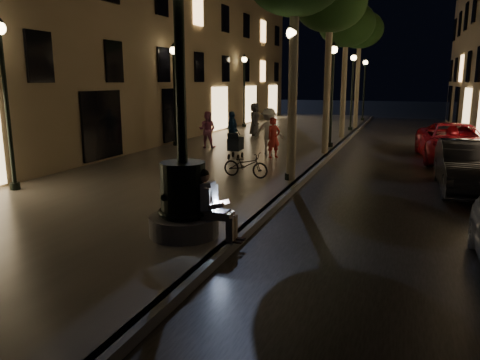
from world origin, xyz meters
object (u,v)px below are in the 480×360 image
at_px(lamp_curb_b, 332,81).
at_px(pedestrian_white, 269,131).
at_px(pedestrian_pink, 207,130).
at_px(pedestrian_blue, 232,130).
at_px(lamp_left_c, 244,81).
at_px(tree_far, 360,30).
at_px(pedestrian_red, 274,138).
at_px(seated_man_laptop, 212,203).
at_px(tree_second, 330,4).
at_px(car_second, 469,167).
at_px(lamp_curb_c, 353,81).
at_px(bicycle, 246,165).
at_px(lamp_curb_d, 365,81).
at_px(lamp_curb_a, 291,82).
at_px(stroller, 235,144).
at_px(car_third, 454,142).
at_px(pedestrian_dark, 255,119).
at_px(lamp_left_a, 4,82).
at_px(lamp_left_b, 174,81).
at_px(tree_third, 346,25).
at_px(fountain_lamppost, 183,186).

xyz_separation_m(lamp_curb_b, pedestrian_white, (-2.09, -3.18, -2.06)).
bearing_deg(pedestrian_pink, pedestrian_blue, -164.33).
bearing_deg(pedestrian_pink, lamp_left_c, -83.72).
relative_size(tree_far, pedestrian_pink, 4.46).
bearing_deg(pedestrian_red, seated_man_laptop, -131.75).
height_order(tree_second, pedestrian_white, tree_second).
relative_size(tree_far, car_second, 1.62).
relative_size(lamp_curb_c, bicycle, 3.11).
distance_m(tree_second, pedestrian_pink, 7.59).
relative_size(tree_far, bicycle, 4.85).
bearing_deg(tree_far, lamp_curb_d, 90.76).
xyz_separation_m(tree_far, lamp_curb_a, (-0.08, -18.00, -3.20)).
xyz_separation_m(stroller, car_third, (8.27, 3.63, -0.01)).
height_order(stroller, pedestrian_dark, pedestrian_dark).
height_order(lamp_left_a, lamp_left_b, same).
bearing_deg(pedestrian_blue, seated_man_laptop, -26.60).
bearing_deg(car_second, pedestrian_white, 150.97).
bearing_deg(seated_man_laptop, pedestrian_blue, 108.95).
relative_size(tree_third, stroller, 6.16).
xyz_separation_m(lamp_curb_a, pedestrian_pink, (-5.33, 5.76, -2.19)).
height_order(lamp_left_a, pedestrian_dark, lamp_left_a).
distance_m(fountain_lamppost, pedestrian_dark, 17.71).
bearing_deg(pedestrian_dark, lamp_left_c, 19.75).
height_order(seated_man_laptop, lamp_left_b, lamp_left_b).
bearing_deg(tree_far, car_second, -73.17).
xyz_separation_m(car_second, car_third, (0.04, 5.87, 0.01)).
distance_m(fountain_lamppost, car_third, 14.22).
height_order(tree_second, pedestrian_dark, tree_second).
xyz_separation_m(seated_man_laptop, pedestrian_white, (-2.01, 10.82, 0.24)).
xyz_separation_m(tree_second, pedestrian_red, (-1.75, -1.96, -5.32)).
distance_m(lamp_curb_a, lamp_curb_b, 8.00).
bearing_deg(car_third, lamp_curb_a, -132.08).
bearing_deg(fountain_lamppost, lamp_left_a, 162.65).
distance_m(lamp_curb_b, pedestrian_dark, 6.17).
relative_size(seated_man_laptop, lamp_curb_c, 0.29).
distance_m(seated_man_laptop, stroller, 9.73).
bearing_deg(pedestrian_blue, pedestrian_red, 5.60).
bearing_deg(tree_second, pedestrian_red, -131.84).
relative_size(tree_far, pedestrian_red, 4.61).
bearing_deg(pedestrian_blue, lamp_curb_c, 111.15).
bearing_deg(tree_third, bicycle, -96.71).
distance_m(tree_far, pedestrian_red, 15.07).
distance_m(tree_far, pedestrian_dark, 9.90).
distance_m(stroller, pedestrian_blue, 3.12).
relative_size(seated_man_laptop, pedestrian_blue, 0.82).
xyz_separation_m(pedestrian_red, bicycle, (0.23, -4.13, -0.41)).
bearing_deg(fountain_lamppost, stroller, 104.07).
distance_m(lamp_curb_c, pedestrian_white, 11.56).
height_order(lamp_curb_c, lamp_left_a, same).
height_order(seated_man_laptop, lamp_curb_c, lamp_curb_c).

